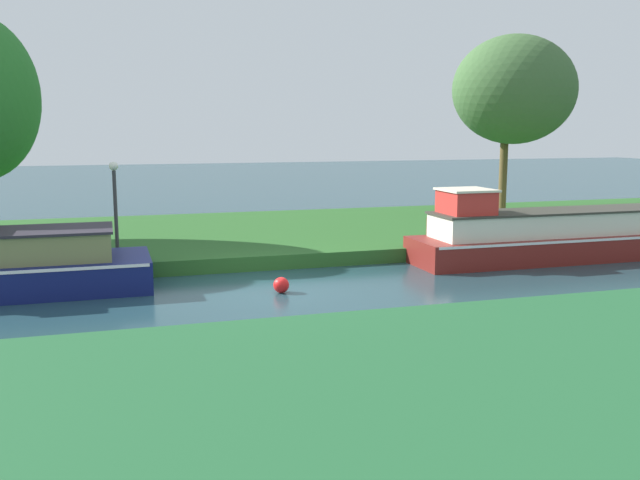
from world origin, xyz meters
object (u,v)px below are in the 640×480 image
object	(u,v)px
lamp_post	(115,195)
mooring_post_near	(428,230)
maroon_narrowboat	(564,236)
willow_tree_right	(515,90)
channel_buoy	(281,285)

from	to	relation	value
lamp_post	mooring_post_near	distance (m)	8.98
maroon_narrowboat	willow_tree_right	size ratio (longest dim) A/B	1.46
lamp_post	maroon_narrowboat	bearing A→B (deg)	-9.95
lamp_post	channel_buoy	distance (m)	5.63
mooring_post_near	channel_buoy	xyz separation A→B (m)	(-5.31, -3.29, -0.59)
lamp_post	channel_buoy	size ratio (longest dim) A/B	6.78
willow_tree_right	mooring_post_near	size ratio (longest dim) A/B	9.15
willow_tree_right	lamp_post	distance (m)	15.93
maroon_narrowboat	willow_tree_right	bearing A→B (deg)	70.32
willow_tree_right	mooring_post_near	distance (m)	9.16
maroon_narrowboat	willow_tree_right	world-z (taller)	willow_tree_right
lamp_post	channel_buoy	bearing A→B (deg)	-48.02
channel_buoy	mooring_post_near	bearing A→B (deg)	31.82
channel_buoy	willow_tree_right	bearing A→B (deg)	37.03
mooring_post_near	channel_buoy	size ratio (longest dim) A/B	2.04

